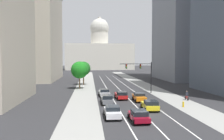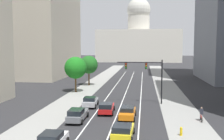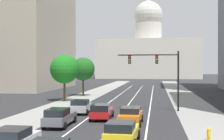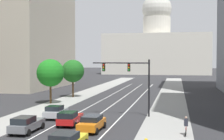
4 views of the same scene
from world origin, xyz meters
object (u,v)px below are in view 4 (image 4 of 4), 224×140
(capitol_building, at_px, (157,48))
(car_red, at_px, (70,118))
(cyclist, at_px, (186,126))
(car_orange, at_px, (92,123))
(car_silver, at_px, (55,112))
(traffic_signal_mast, at_px, (131,75))
(street_tree_mid_left, at_px, (50,73))
(car_gray, at_px, (26,124))
(street_tree_near_left, at_px, (73,71))

(capitol_building, distance_m, car_red, 122.79)
(capitol_building, xyz_separation_m, cyclist, (10.35, -124.29, -11.50))
(car_orange, distance_m, cyclist, 8.87)
(capitol_building, distance_m, car_silver, 119.29)
(traffic_signal_mast, height_order, street_tree_mid_left, street_tree_mid_left)
(street_tree_mid_left, bearing_deg, cyclist, -40.90)
(traffic_signal_mast, bearing_deg, cyclist, -54.84)
(car_silver, relative_size, car_red, 0.97)
(capitol_building, height_order, car_red, capitol_building)
(car_silver, bearing_deg, cyclist, -113.46)
(car_silver, xyz_separation_m, traffic_signal_mast, (8.50, 3.27, 4.19))
(traffic_signal_mast, relative_size, cyclist, 4.12)
(car_silver, bearing_deg, car_gray, 177.44)
(car_orange, height_order, cyclist, cyclist)
(car_red, relative_size, street_tree_near_left, 0.62)
(car_silver, height_order, street_tree_near_left, street_tree_near_left)
(capitol_building, xyz_separation_m, street_tree_mid_left, (-9.85, -106.80, -7.56))
(car_orange, relative_size, car_red, 1.02)
(capitol_building, xyz_separation_m, car_silver, (-4.43, -118.64, -11.57))
(car_orange, xyz_separation_m, street_tree_mid_left, (-11.33, 17.48, 4.00))
(capitol_building, distance_m, traffic_signal_mast, 115.68)
(car_gray, xyz_separation_m, traffic_signal_mast, (8.50, 10.74, 4.16))
(cyclist, distance_m, street_tree_mid_left, 27.01)
(car_silver, height_order, car_gray, car_gray)
(cyclist, distance_m, street_tree_near_left, 32.99)
(car_orange, bearing_deg, car_red, 56.43)
(cyclist, bearing_deg, street_tree_near_left, 39.89)
(car_orange, height_order, street_tree_near_left, street_tree_near_left)
(car_red, xyz_separation_m, cyclist, (11.82, -2.06, 0.06))
(car_red, xyz_separation_m, car_gray, (-2.97, -3.87, 0.01))
(capitol_building, distance_m, car_orange, 124.82)
(car_gray, bearing_deg, traffic_signal_mast, -38.97)
(car_orange, bearing_deg, street_tree_mid_left, 34.08)
(car_silver, distance_m, cyclist, 15.83)
(capitol_building, xyz_separation_m, car_orange, (1.48, -124.28, -11.56))
(car_gray, height_order, street_tree_mid_left, street_tree_mid_left)
(car_silver, relative_size, traffic_signal_mast, 0.58)
(cyclist, relative_size, street_tree_near_left, 0.25)
(traffic_signal_mast, distance_m, street_tree_mid_left, 16.35)
(capitol_building, relative_size, street_tree_near_left, 7.07)
(capitol_building, relative_size, car_red, 11.31)
(car_silver, xyz_separation_m, street_tree_mid_left, (-5.42, 11.85, 4.01))
(traffic_signal_mast, height_order, street_tree_near_left, traffic_signal_mast)
(street_tree_mid_left, xyz_separation_m, street_tree_near_left, (0.73, 8.85, -0.01))
(car_silver, bearing_deg, traffic_signal_mast, -71.50)
(car_red, height_order, cyclist, cyclist)
(car_gray, bearing_deg, street_tree_mid_left, 15.07)
(capitol_building, distance_m, street_tree_mid_left, 107.52)
(car_red, relative_size, traffic_signal_mast, 0.60)
(capitol_building, xyz_separation_m, traffic_signal_mast, (4.07, -115.37, -7.39))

